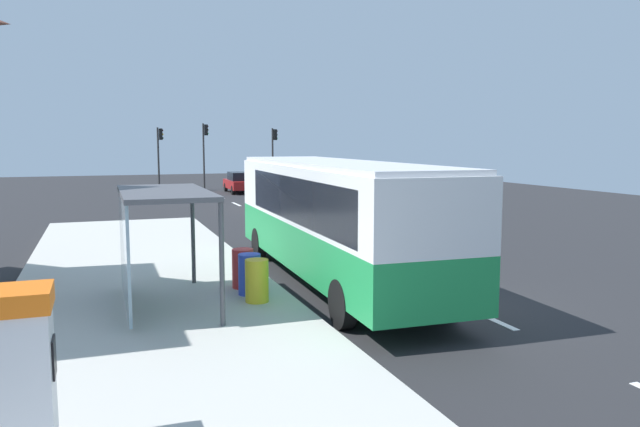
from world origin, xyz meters
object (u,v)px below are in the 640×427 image
(recycling_bin_blue, at_px, (250,274))
(recycling_bin_red, at_px, (243,268))
(recycling_bin_yellow, at_px, (257,281))
(traffic_light_median, at_px, (205,146))
(traffic_light_far_side, at_px, (160,149))
(white_van, at_px, (279,184))
(sedan_near, at_px, (240,182))
(bus_shelter, at_px, (150,218))
(ticket_machine, at_px, (24,372))
(bus, at_px, (333,214))
(traffic_light_near_side, at_px, (274,149))

(recycling_bin_blue, distance_m, recycling_bin_red, 0.70)
(recycling_bin_yellow, bearing_deg, recycling_bin_red, 90.00)
(recycling_bin_blue, height_order, traffic_light_median, traffic_light_median)
(recycling_bin_red, height_order, traffic_light_far_side, traffic_light_far_side)
(white_van, bearing_deg, traffic_light_far_side, 111.18)
(recycling_bin_blue, bearing_deg, sedan_near, 77.87)
(traffic_light_far_side, bearing_deg, bus_shelter, -95.62)
(ticket_machine, distance_m, recycling_bin_yellow, 6.99)
(white_van, bearing_deg, recycling_bin_red, -108.61)
(white_van, relative_size, ticket_machine, 2.69)
(white_van, height_order, recycling_bin_red, white_van)
(white_van, relative_size, recycling_bin_red, 5.50)
(ticket_machine, xyz_separation_m, recycling_bin_red, (4.06, 7.07, -0.52))
(white_van, distance_m, traffic_light_median, 14.73)
(traffic_light_far_side, relative_size, bus_shelter, 1.19)
(bus, xyz_separation_m, traffic_light_far_side, (-1.39, 32.33, 1.34))
(ticket_machine, relative_size, traffic_light_median, 0.38)
(traffic_light_far_side, bearing_deg, recycling_bin_red, -91.93)
(recycling_bin_blue, bearing_deg, recycling_bin_red, 90.00)
(white_van, relative_size, sedan_near, 1.18)
(traffic_light_near_side, bearing_deg, white_van, -104.39)
(bus, xyz_separation_m, traffic_light_median, (2.11, 33.13, 1.56))
(traffic_light_median, bearing_deg, traffic_light_near_side, -17.40)
(white_van, distance_m, recycling_bin_blue, 20.73)
(recycling_bin_yellow, height_order, traffic_light_far_side, traffic_light_far_side)
(recycling_bin_blue, bearing_deg, traffic_light_far_side, 88.11)
(recycling_bin_yellow, relative_size, traffic_light_near_side, 0.20)
(white_van, relative_size, traffic_light_near_side, 1.10)
(traffic_light_near_side, xyz_separation_m, bus_shelter, (-11.92, -32.87, -1.08))
(recycling_bin_blue, distance_m, traffic_light_median, 34.60)
(white_van, relative_size, recycling_bin_yellow, 5.50)
(sedan_near, height_order, recycling_bin_yellow, sedan_near)
(traffic_light_median, height_order, bus_shelter, traffic_light_median)
(white_van, distance_m, recycling_bin_yellow, 21.40)
(traffic_light_far_side, height_order, traffic_light_median, traffic_light_median)
(sedan_near, relative_size, recycling_bin_yellow, 4.68)
(bus, distance_m, white_van, 19.07)
(bus, xyz_separation_m, recycling_bin_red, (-2.49, -0.35, -1.19))
(traffic_light_far_side, xyz_separation_m, bus_shelter, (-3.31, -33.67, -1.09))
(white_van, distance_m, ticket_machine, 28.09)
(white_van, bearing_deg, ticket_machine, -111.86)
(sedan_near, height_order, recycling_bin_blue, sedan_near)
(ticket_machine, bearing_deg, recycling_bin_blue, 57.49)
(recycling_bin_red, bearing_deg, recycling_bin_blue, -90.00)
(sedan_near, relative_size, bus_shelter, 1.11)
(bus, height_order, traffic_light_far_side, traffic_light_far_side)
(ticket_machine, distance_m, traffic_light_near_side, 41.36)
(traffic_light_median, bearing_deg, recycling_bin_yellow, -97.51)
(ticket_machine, bearing_deg, sedan_near, 73.92)
(recycling_bin_yellow, bearing_deg, bus, 35.12)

